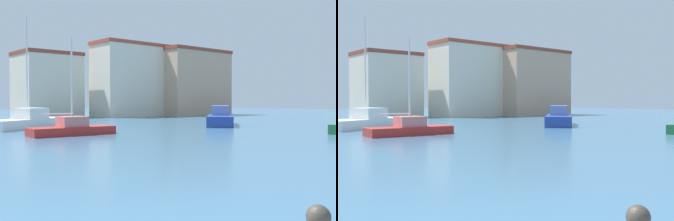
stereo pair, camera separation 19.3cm
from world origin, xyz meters
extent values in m
plane|color=#38607F|center=(15.00, 20.00, 0.00)|extent=(160.00, 160.00, 0.00)
sphere|color=#38332D|center=(1.39, -1.97, 1.33)|extent=(0.23, 0.23, 0.23)
cube|color=#233D93|center=(26.33, 21.16, 0.47)|extent=(7.08, 6.57, 0.95)
cube|color=#6E7DB1|center=(27.08, 21.82, 1.40)|extent=(3.04, 2.94, 0.91)
cube|color=white|center=(11.08, 29.45, 0.40)|extent=(8.64, 6.24, 0.81)
cube|color=silver|center=(11.42, 29.63, 1.26)|extent=(3.16, 2.97, 0.91)
cylinder|color=silver|center=(11.08, 29.45, 5.15)|extent=(0.12, 0.12, 8.68)
cube|color=#B22823|center=(10.83, 20.96, 0.28)|extent=(5.92, 2.32, 0.57)
cube|color=#C4716E|center=(10.86, 20.96, 0.92)|extent=(1.89, 1.70, 0.70)
cylinder|color=silver|center=(10.83, 20.96, 3.62)|extent=(0.12, 0.12, 6.10)
cylinder|color=silver|center=(9.79, 21.03, 1.47)|extent=(2.03, 0.21, 0.08)
cube|color=beige|center=(21.78, 49.28, 4.27)|extent=(7.92, 6.95, 8.54)
cube|color=brown|center=(21.78, 49.28, 8.79)|extent=(8.08, 7.09, 0.50)
cube|color=beige|center=(33.26, 44.13, 5.13)|extent=(12.41, 5.55, 10.26)
cube|color=#9E4733|center=(33.26, 44.13, 10.51)|extent=(12.66, 5.67, 0.50)
cube|color=tan|center=(42.65, 42.42, 4.95)|extent=(12.10, 8.11, 9.91)
cube|color=brown|center=(42.65, 42.42, 10.16)|extent=(12.34, 8.27, 0.50)
camera|label=1|loc=(-2.03, -3.78, 2.41)|focal=42.37mm
camera|label=2|loc=(-1.88, -3.91, 2.41)|focal=42.37mm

